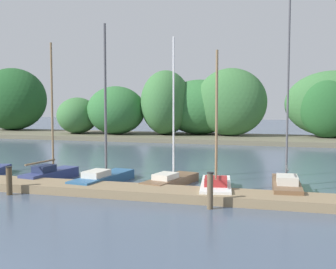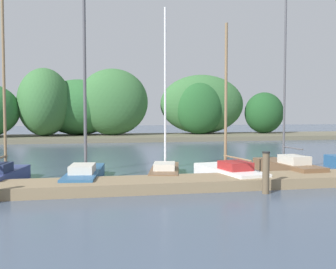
# 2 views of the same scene
# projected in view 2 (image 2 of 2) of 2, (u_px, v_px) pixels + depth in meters

# --- Properties ---
(dock_pier) EXTENTS (28.81, 1.80, 0.35)m
(dock_pier) POSITION_uv_depth(u_px,v_px,m) (121.00, 185.00, 12.74)
(dock_pier) COLOR #847051
(dock_pier) RESTS_ON ground
(far_shore) EXTENTS (60.60, 8.85, 7.34)m
(far_shore) POSITION_uv_depth(u_px,v_px,m) (58.00, 108.00, 37.23)
(far_shore) COLOR #66604C
(far_shore) RESTS_ON ground
(sailboat_3) EXTENTS (1.39, 3.67, 6.54)m
(sailboat_3) POSITION_uv_depth(u_px,v_px,m) (4.00, 173.00, 14.01)
(sailboat_3) COLOR navy
(sailboat_3) RESTS_ON ground
(sailboat_4) EXTENTS (1.58, 4.57, 7.29)m
(sailboat_4) POSITION_uv_depth(u_px,v_px,m) (85.00, 171.00, 14.41)
(sailboat_4) COLOR #285684
(sailboat_4) RESTS_ON ground
(sailboat_5) EXTENTS (1.86, 4.04, 6.64)m
(sailboat_5) POSITION_uv_depth(u_px,v_px,m) (165.00, 169.00, 15.51)
(sailboat_5) COLOR brown
(sailboat_5) RESTS_ON ground
(sailboat_6) EXTENTS (1.79, 4.11, 5.89)m
(sailboat_6) POSITION_uv_depth(u_px,v_px,m) (228.00, 171.00, 14.88)
(sailboat_6) COLOR white
(sailboat_6) RESTS_ON ground
(sailboat_7) EXTENTS (1.35, 4.23, 8.21)m
(sailboat_7) POSITION_uv_depth(u_px,v_px,m) (286.00, 165.00, 16.18)
(sailboat_7) COLOR brown
(sailboat_7) RESTS_ON ground
(mooring_piling_2) EXTENTS (0.25, 0.25, 1.32)m
(mooring_piling_2) POSITION_uv_depth(u_px,v_px,m) (266.00, 173.00, 12.25)
(mooring_piling_2) COLOR brown
(mooring_piling_2) RESTS_ON ground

